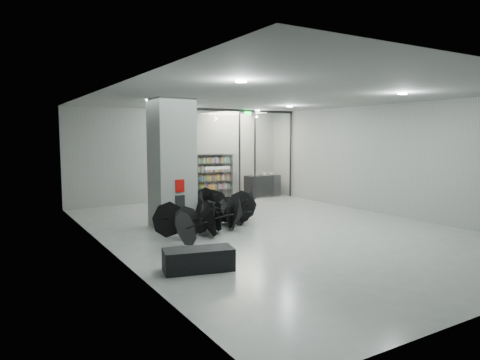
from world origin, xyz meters
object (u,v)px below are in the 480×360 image
bench (199,259)px  column (172,163)px  umbrella_cluster (214,216)px  shop_counter (262,186)px  bookshelf (213,176)px

bench → column: bearing=87.8°
column → umbrella_cluster: column is taller
shop_counter → umbrella_cluster: 7.04m
column → bookshelf: column is taller
bench → bookshelf: bookshelf is taller
column → bookshelf: 6.26m
bench → umbrella_cluster: (2.42, 3.90, 0.07)m
shop_counter → umbrella_cluster: shop_counter is taller
bench → shop_counter: 11.54m
bench → umbrella_cluster: 4.59m
bench → shop_counter: (7.55, 8.72, 0.27)m
bookshelf → umbrella_cluster: bookshelf is taller
bookshelf → bench: bearing=-122.7°
column → bench: size_ratio=2.71×
column → bookshelf: (3.96, 4.75, -0.99)m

